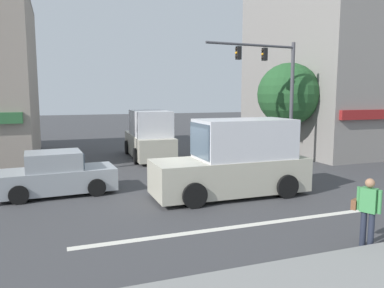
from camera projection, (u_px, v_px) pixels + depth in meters
The scene contains 9 objects.
ground_plane at pixel (194, 195), 13.58m from camera, with size 120.00×120.00×0.00m, color #3D3D3F.
lane_marking_stripe at pixel (238, 227), 10.31m from camera, with size 9.00×0.24×0.01m, color silver.
building_right_corner at pixel (346, 58), 24.90m from camera, with size 10.14×10.47×12.19m.
street_tree at pixel (289, 94), 20.94m from camera, with size 3.47×3.47×5.40m.
traffic_light_mast at pixel (276, 83), 18.38m from camera, with size 4.89×0.42×6.20m.
box_truck_waiting_far at pixel (235, 161), 13.45m from camera, with size 5.60×2.25×2.75m.
box_truck_crossing_rightbound at pixel (149, 137), 21.37m from camera, with size 2.43×5.68×2.75m.
sedan_approaching_near at pixel (56, 175), 13.60m from camera, with size 4.20×2.07×1.58m.
pedestrian_foreground_with_bag at pixel (367, 208), 8.84m from camera, with size 0.43×0.68×1.67m.
Camera 1 is at (-4.59, -12.40, 3.60)m, focal length 35.00 mm.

